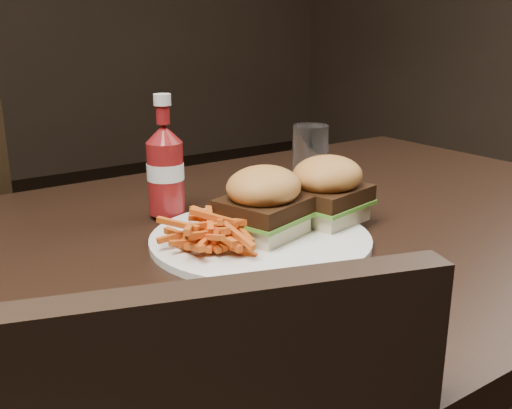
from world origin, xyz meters
TOP-DOWN VIEW (x-y plane):
  - dining_table at (0.00, 0.00)m, footprint 1.20×0.80m
  - plate at (-0.10, -0.03)m, footprint 0.29×0.29m
  - sandwich_half_a at (-0.09, -0.03)m, footprint 0.11×0.11m
  - sandwich_half_b at (0.02, -0.04)m, footprint 0.11×0.10m
  - fries_pile at (-0.16, -0.03)m, footprint 0.13×0.13m
  - ketchup_bottle at (-0.15, 0.13)m, footprint 0.06×0.06m
  - tumbler at (0.15, 0.16)m, footprint 0.08×0.08m

SIDE VIEW (x-z plane):
  - dining_table at x=0.00m, z-range 0.71..0.75m
  - plate at x=-0.10m, z-range 0.75..0.76m
  - sandwich_half_a at x=-0.09m, z-range 0.76..0.78m
  - sandwich_half_b at x=0.02m, z-range 0.76..0.78m
  - fries_pile at x=-0.16m, z-range 0.76..0.80m
  - tumbler at x=0.15m, z-range 0.76..0.85m
  - ketchup_bottle at x=-0.15m, z-range 0.76..0.86m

